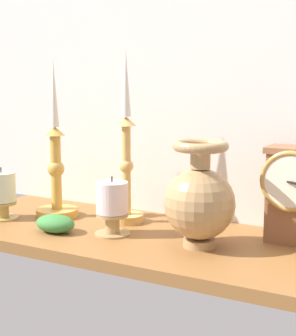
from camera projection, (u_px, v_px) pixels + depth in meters
The scene contains 9 objects.
ground_plane at pixel (155, 241), 111.51cm from camera, with size 100.00×36.00×2.40cm, color brown.
back_wall at pixel (195, 76), 121.99cm from camera, with size 120.00×2.00×65.00cm, color silver.
mantel_clock at pixel (294, 193), 105.16cm from camera, with size 11.87×9.34×18.92cm.
candlestick_tall_left at pixel (56, 172), 125.50cm from camera, with size 9.83×9.83×36.16cm.
candlestick_tall_center at pixel (126, 160), 119.93cm from camera, with size 7.64×7.64×38.43cm.
brass_vase_bulbous at pixel (200, 200), 102.61cm from camera, with size 13.64×13.64×20.45cm.
pillar_candle_front at pixel (2, 193), 124.19cm from camera, with size 7.20×7.20×11.97cm.
pillar_candle_near_clock at pixel (112, 205), 111.21cm from camera, with size 7.42×7.42×12.25cm.
ivy_sprig at pixel (55, 224), 113.61cm from camera, with size 8.96×6.27×3.75cm.
Camera 1 is at (50.86, -94.79, 31.88)cm, focal length 57.89 mm.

